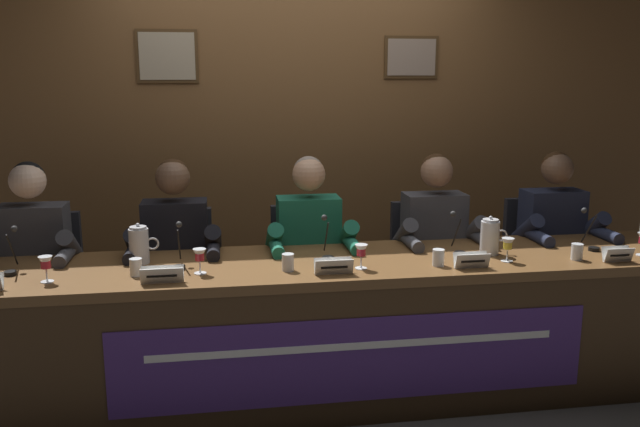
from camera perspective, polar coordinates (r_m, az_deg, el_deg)
The scene contains 32 objects.
ground_plane at distance 3.69m, azimuth -0.00°, elevation -15.41°, with size 12.00×12.00×0.00m, color #4C4742.
wall_back_panelled at distance 4.51m, azimuth -2.44°, elevation 6.94°, with size 5.29×0.14×2.60m.
conference_table at distance 3.37m, azimuth 0.35°, elevation -8.44°, with size 4.09×0.73×0.75m.
chair_far_left at distance 4.11m, azimuth -22.81°, elevation -6.66°, with size 0.44×0.45×0.92m.
panelist_far_left at distance 3.84m, azimuth -23.84°, elevation -3.66°, with size 0.51×0.48×1.25m.
juice_glass_far_left at distance 3.29m, azimuth -22.78°, elevation -4.10°, with size 0.06×0.06×0.12m.
microphone_far_left at distance 3.52m, azimuth -25.28°, elevation -3.52°, with size 0.06×0.17×0.22m.
chair_left at distance 3.99m, azimuth -12.14°, elevation -6.51°, with size 0.44×0.45×0.92m.
panelist_left at distance 3.72m, azimuth -12.48°, elevation -3.41°, with size 0.51×0.48×1.25m.
nameplate_left at distance 3.12m, azimuth -13.59°, elevation -5.22°, with size 0.20×0.06×0.08m.
juice_glass_left at distance 3.22m, azimuth -10.44°, elevation -3.70°, with size 0.06×0.06×0.12m.
water_cup_left at distance 3.27m, azimuth -15.73°, elevation -4.60°, with size 0.06×0.06×0.08m.
microphone_left at distance 3.35m, azimuth -12.16°, elevation -3.36°, with size 0.06×0.17×0.22m.
chair_center at distance 4.01m, azimuth -1.22°, elevation -6.12°, with size 0.44×0.45×0.92m.
panelist_center at distance 3.74m, azimuth -0.82°, elevation -3.01°, with size 0.51×0.48×1.25m.
nameplate_center at distance 3.17m, azimuth 1.20°, elevation -4.62°, with size 0.19×0.06×0.08m.
juice_glass_center at distance 3.25m, azimuth 3.61°, elevation -3.36°, with size 0.06×0.06×0.12m.
water_cup_center at distance 3.23m, azimuth -2.80°, elevation -4.34°, with size 0.06×0.06×0.08m.
microphone_center at distance 3.43m, azimuth 0.60°, elevation -2.71°, with size 0.06×0.17×0.22m.
chair_right at distance 4.18m, azimuth 9.18°, elevation -5.54°, with size 0.44×0.45×0.92m.
panelist_right at distance 3.92m, azimuth 10.22°, elevation -2.52°, with size 0.51×0.48×1.25m.
nameplate_right at distance 3.35m, azimuth 13.07°, elevation -4.00°, with size 0.18×0.06×0.08m.
juice_glass_right at distance 3.51m, azimuth 16.03°, elevation -2.68°, with size 0.06×0.06×0.12m.
water_cup_right at distance 3.36m, azimuth 10.27°, elevation -3.87°, with size 0.06×0.06×0.08m.
microphone_right at distance 3.60m, azimuth 11.89°, elevation -2.26°, with size 0.06×0.17×0.22m.
chair_far_right at distance 4.47m, azimuth 18.50°, elevation -4.87°, with size 0.44×0.45×0.92m.
panelist_far_right at distance 4.23m, azimuth 19.98°, elevation -2.01°, with size 0.51×0.48×1.25m.
nameplate_far_right at distance 3.70m, azimuth 24.50°, elevation -3.26°, with size 0.15×0.06×0.08m.
water_cup_far_right at distance 3.67m, azimuth 21.47°, elevation -3.19°, with size 0.06×0.06×0.08m.
microphone_far_right at distance 3.91m, azimuth 22.50°, elevation -1.80°, with size 0.06×0.17×0.22m.
water_pitcher_left_side at distance 3.46m, azimuth -15.46°, elevation -2.66°, with size 0.15×0.10×0.21m.
water_pitcher_right_side at distance 3.62m, azimuth 14.59°, elevation -1.98°, with size 0.15×0.10×0.21m.
Camera 1 is at (-0.51, -3.24, 1.69)m, focal length 36.74 mm.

